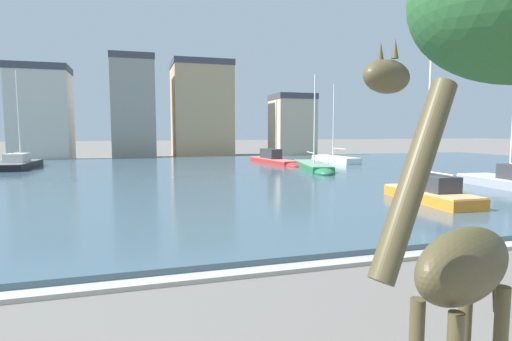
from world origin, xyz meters
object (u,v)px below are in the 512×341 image
sailboat_white (332,160)px  sailboat_green (314,168)px  giraffe_statue (457,276)px  sailboat_red (276,161)px  sailboat_orange (425,195)px  sailboat_black (21,165)px  sailboat_grey (509,183)px

sailboat_white → sailboat_green: 9.68m
giraffe_statue → sailboat_red: (10.77, 35.88, -1.64)m
giraffe_statue → sailboat_orange: (10.27, 12.94, -1.63)m
sailboat_black → sailboat_red: 23.54m
sailboat_green → sailboat_red: bearing=96.4°
giraffe_statue → sailboat_black: (-12.72, 37.50, -1.62)m
giraffe_statue → sailboat_red: bearing=73.3°
sailboat_grey → sailboat_green: bearing=116.1°
sailboat_white → sailboat_black: sailboat_black is taller
giraffe_statue → sailboat_green: bearing=67.7°
sailboat_red → sailboat_grey: bearing=-70.6°
sailboat_orange → giraffe_statue: bearing=-128.4°
sailboat_black → sailboat_orange: sailboat_black is taller
giraffe_statue → sailboat_white: bearing=64.5°
sailboat_orange → sailboat_red: sailboat_orange is taller
sailboat_green → sailboat_grey: bearing=-63.9°
sailboat_green → sailboat_grey: 14.59m
sailboat_black → sailboat_grey: sailboat_black is taller
giraffe_statue → sailboat_green: size_ratio=0.44×
giraffe_statue → sailboat_grey: 23.67m
sailboat_white → sailboat_grey: bearing=-87.9°
sailboat_orange → sailboat_grey: 8.09m
sailboat_black → sailboat_grey: bearing=-35.9°
sailboat_green → sailboat_grey: size_ratio=1.16×
giraffe_statue → sailboat_white: sailboat_white is taller
sailboat_orange → sailboat_red: bearing=88.7°
sailboat_black → sailboat_orange: size_ratio=1.08×
sailboat_red → sailboat_orange: bearing=-91.3°
sailboat_orange → sailboat_grey: size_ratio=0.98×
sailboat_red → sailboat_green: bearing=-83.6°
sailboat_white → sailboat_black: 30.02m
sailboat_grey → sailboat_orange: bearing=-163.4°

